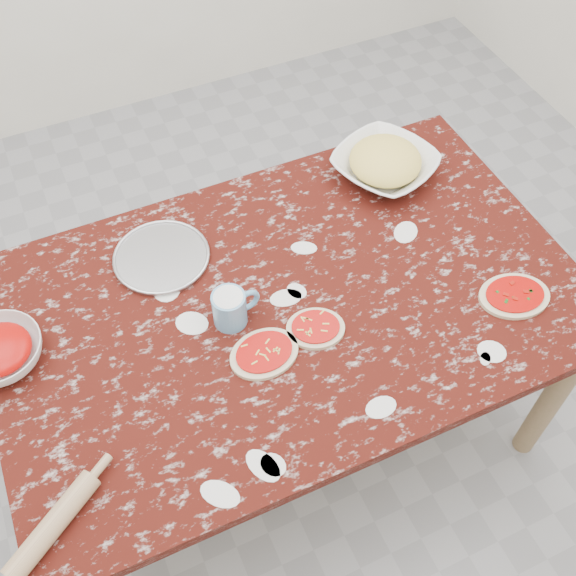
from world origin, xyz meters
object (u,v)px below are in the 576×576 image
(cheese_bowl, at_px, (385,166))
(sauce_bowl, at_px, (0,353))
(flour_mug, at_px, (231,308))
(rolling_pin, at_px, (53,526))
(worktable, at_px, (288,316))
(pizza_tray, at_px, (162,258))

(cheese_bowl, bearing_deg, sauce_bowl, -170.77)
(cheese_bowl, height_order, flour_mug, flour_mug)
(sauce_bowl, distance_m, rolling_pin, 0.48)
(worktable, distance_m, flour_mug, 0.21)
(flour_mug, height_order, rolling_pin, flour_mug)
(flour_mug, xyz_separation_m, rolling_pin, (-0.55, -0.36, -0.03))
(cheese_bowl, distance_m, flour_mug, 0.72)
(cheese_bowl, bearing_deg, pizza_tray, -176.74)
(sauce_bowl, xyz_separation_m, flour_mug, (0.58, -0.12, 0.02))
(sauce_bowl, relative_size, rolling_pin, 0.87)
(pizza_tray, relative_size, cheese_bowl, 0.89)
(worktable, xyz_separation_m, pizza_tray, (-0.27, 0.28, 0.09))
(pizza_tray, relative_size, sauce_bowl, 1.22)
(worktable, bearing_deg, rolling_pin, -153.47)
(sauce_bowl, distance_m, flour_mug, 0.59)
(flour_mug, bearing_deg, rolling_pin, -147.11)
(worktable, height_order, cheese_bowl, cheese_bowl)
(cheese_bowl, xyz_separation_m, flour_mug, (-0.64, -0.32, 0.02))
(worktable, bearing_deg, pizza_tray, 134.03)
(worktable, height_order, sauce_bowl, sauce_bowl)
(worktable, relative_size, sauce_bowl, 7.28)
(sauce_bowl, relative_size, flour_mug, 1.64)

